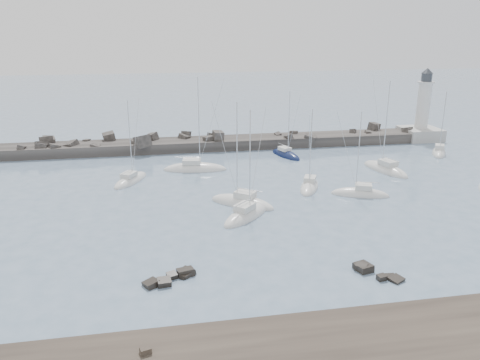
% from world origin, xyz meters
% --- Properties ---
extents(ground, '(400.00, 400.00, 0.00)m').
position_xyz_m(ground, '(0.00, 0.00, 0.00)').
color(ground, slate).
rests_on(ground, ground).
extents(rock_cluster_near, '(4.85, 3.21, 1.43)m').
position_xyz_m(rock_cluster_near, '(-3.66, -8.67, 0.00)').
color(rock_cluster_near, black).
rests_on(rock_cluster_near, ground).
extents(rock_cluster_far, '(3.68, 3.92, 1.07)m').
position_xyz_m(rock_cluster_far, '(13.83, -10.79, 0.11)').
color(rock_cluster_far, black).
rests_on(rock_cluster_far, ground).
extents(breakwater, '(115.00, 8.08, 5.19)m').
position_xyz_m(breakwater, '(-7.93, 38.02, 0.31)').
color(breakwater, '#302D2A').
rests_on(breakwater, ground).
extents(lighthouse, '(7.00, 7.00, 14.60)m').
position_xyz_m(lighthouse, '(47.00, 38.00, 3.09)').
color(lighthouse, '#A3A39E').
rests_on(lighthouse, ground).
extents(sailboat_3, '(5.91, 8.14, 12.49)m').
position_xyz_m(sailboat_3, '(-8.53, 20.26, 0.13)').
color(sailboat_3, silver).
rests_on(sailboat_3, ground).
extents(sailboat_4, '(10.12, 4.41, 15.40)m').
position_xyz_m(sailboat_4, '(1.07, 24.39, 0.14)').
color(sailboat_4, silver).
rests_on(sailboat_4, ground).
extents(sailboat_5, '(8.50, 7.43, 13.82)m').
position_xyz_m(sailboat_5, '(5.56, 8.29, 0.15)').
color(sailboat_5, silver).
rests_on(sailboat_5, ground).
extents(sailboat_6, '(5.31, 7.76, 11.94)m').
position_xyz_m(sailboat_6, '(15.85, 12.99, 0.14)').
color(sailboat_6, silver).
rests_on(sailboat_6, ground).
extents(sailboat_7, '(7.75, 7.94, 13.45)m').
position_xyz_m(sailboat_7, '(5.32, 4.30, 0.14)').
color(sailboat_7, silver).
rests_on(sailboat_7, ground).
extents(sailboat_8, '(4.66, 7.99, 12.11)m').
position_xyz_m(sailboat_8, '(17.31, 30.27, 0.13)').
color(sailboat_8, '#0F1940').
rests_on(sailboat_8, ground).
extents(sailboat_9, '(7.86, 4.93, 12.02)m').
position_xyz_m(sailboat_9, '(21.47, 8.89, 0.14)').
color(sailboat_9, silver).
rests_on(sailboat_9, ground).
extents(sailboat_10, '(5.18, 9.77, 14.79)m').
position_xyz_m(sailboat_10, '(30.02, 18.79, 0.15)').
color(sailboat_10, silver).
rests_on(sailboat_10, ground).
extents(sailboat_12, '(5.77, 7.34, 11.79)m').
position_xyz_m(sailboat_12, '(44.20, 26.84, 0.16)').
color(sailboat_12, silver).
rests_on(sailboat_12, ground).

